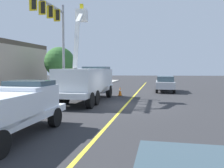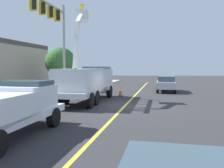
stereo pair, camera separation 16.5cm
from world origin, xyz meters
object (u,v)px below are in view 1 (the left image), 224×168
at_px(passing_minivan, 165,83).
at_px(traffic_cone_mid_front, 120,91).
at_px(service_pickup_truck, 8,108).
at_px(traffic_signal_mast, 54,27).
at_px(utility_bucket_truck, 87,80).

distance_m(passing_minivan, traffic_cone_mid_front, 6.35).
bearing_deg(service_pickup_truck, traffic_signal_mast, 9.60).
bearing_deg(traffic_cone_mid_front, service_pickup_truck, 164.74).
height_order(service_pickup_truck, passing_minivan, service_pickup_truck).
bearing_deg(utility_bucket_truck, traffic_signal_mast, 63.58).
xyz_separation_m(passing_minivan, traffic_signal_mast, (-6.28, 10.14, 5.04)).
relative_size(passing_minivan, traffic_signal_mast, 0.60).
relative_size(service_pickup_truck, traffic_signal_mast, 0.70).
height_order(utility_bucket_truck, traffic_cone_mid_front, utility_bucket_truck).
bearing_deg(passing_minivan, service_pickup_truck, 154.43).
xyz_separation_m(service_pickup_truck, passing_minivan, (17.29, -8.27, -0.15)).
height_order(utility_bucket_truck, service_pickup_truck, utility_bucket_truck).
relative_size(service_pickup_truck, traffic_cone_mid_front, 6.82).
bearing_deg(utility_bucket_truck, traffic_cone_mid_front, -33.81).
bearing_deg(utility_bucket_truck, service_pickup_truck, 172.95).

